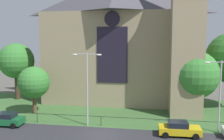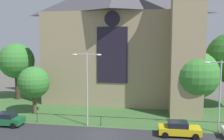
{
  "view_description": "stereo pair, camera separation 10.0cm",
  "coord_description": "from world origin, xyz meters",
  "px_view_note": "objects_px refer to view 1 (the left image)",
  "views": [
    {
      "loc": [
        5.06,
        -25.08,
        9.68
      ],
      "look_at": [
        -0.26,
        8.0,
        5.85
      ],
      "focal_mm": 40.64,
      "sensor_mm": 36.0,
      "label": 1
    },
    {
      "loc": [
        5.16,
        -25.06,
        9.68
      ],
      "look_at": [
        -0.26,
        8.0,
        5.85
      ],
      "focal_mm": 40.64,
      "sensor_mm": 36.0,
      "label": 2
    }
  ],
  "objects_px": {
    "streetlamp_near": "(87,80)",
    "streetlamp_far": "(220,87)",
    "church_building": "(122,37)",
    "parked_car_green": "(5,119)",
    "tree_left_near": "(34,82)",
    "tree_right_near": "(195,75)",
    "tree_left_far": "(16,61)",
    "parked_car_yellow": "(179,129)"
  },
  "relations": [
    {
      "from": "tree_right_near",
      "to": "parked_car_yellow",
      "type": "distance_m",
      "value": 9.6
    },
    {
      "from": "church_building",
      "to": "parked_car_yellow",
      "type": "bearing_deg",
      "value": -63.0
    },
    {
      "from": "tree_left_far",
      "to": "parked_car_green",
      "type": "height_order",
      "value": "tree_left_far"
    },
    {
      "from": "church_building",
      "to": "streetlamp_far",
      "type": "bearing_deg",
      "value": -48.71
    },
    {
      "from": "church_building",
      "to": "streetlamp_far",
      "type": "height_order",
      "value": "church_building"
    },
    {
      "from": "streetlamp_far",
      "to": "parked_car_green",
      "type": "relative_size",
      "value": 1.81
    },
    {
      "from": "parked_car_yellow",
      "to": "streetlamp_near",
      "type": "bearing_deg",
      "value": 169.63
    },
    {
      "from": "tree_left_far",
      "to": "streetlamp_far",
      "type": "relative_size",
      "value": 1.21
    },
    {
      "from": "tree_right_near",
      "to": "streetlamp_near",
      "type": "bearing_deg",
      "value": -153.27
    },
    {
      "from": "tree_right_near",
      "to": "streetlamp_near",
      "type": "height_order",
      "value": "tree_right_near"
    },
    {
      "from": "tree_left_far",
      "to": "parked_car_yellow",
      "type": "relative_size",
      "value": 2.2
    },
    {
      "from": "parked_car_green",
      "to": "tree_left_far",
      "type": "bearing_deg",
      "value": -67.92
    },
    {
      "from": "tree_left_near",
      "to": "parked_car_green",
      "type": "xyz_separation_m",
      "value": [
        -1.04,
        -5.28,
        -3.46
      ]
    },
    {
      "from": "streetlamp_near",
      "to": "streetlamp_far",
      "type": "distance_m",
      "value": 14.3
    },
    {
      "from": "parked_car_green",
      "to": "church_building",
      "type": "bearing_deg",
      "value": -129.43
    },
    {
      "from": "church_building",
      "to": "parked_car_green",
      "type": "bearing_deg",
      "value": -127.63
    },
    {
      "from": "tree_left_near",
      "to": "parked_car_yellow",
      "type": "relative_size",
      "value": 1.5
    },
    {
      "from": "tree_right_near",
      "to": "streetlamp_near",
      "type": "distance_m",
      "value": 14.27
    },
    {
      "from": "streetlamp_near",
      "to": "parked_car_yellow",
      "type": "distance_m",
      "value": 11.2
    },
    {
      "from": "tree_right_near",
      "to": "parked_car_yellow",
      "type": "height_order",
      "value": "tree_right_near"
    },
    {
      "from": "church_building",
      "to": "streetlamp_near",
      "type": "xyz_separation_m",
      "value": [
        -2.33,
        -13.63,
        -4.94
      ]
    },
    {
      "from": "church_building",
      "to": "streetlamp_near",
      "type": "bearing_deg",
      "value": -99.68
    },
    {
      "from": "church_building",
      "to": "tree_left_near",
      "type": "height_order",
      "value": "church_building"
    },
    {
      "from": "streetlamp_far",
      "to": "parked_car_green",
      "type": "xyz_separation_m",
      "value": [
        -23.65,
        -1.52,
        -4.21
      ]
    },
    {
      "from": "streetlamp_near",
      "to": "parked_car_green",
      "type": "relative_size",
      "value": 1.98
    },
    {
      "from": "tree_left_far",
      "to": "streetlamp_near",
      "type": "xyz_separation_m",
      "value": [
        14.99,
        -11.21,
        -1.05
      ]
    },
    {
      "from": "tree_left_near",
      "to": "streetlamp_near",
      "type": "height_order",
      "value": "streetlamp_near"
    },
    {
      "from": "tree_left_near",
      "to": "streetlamp_near",
      "type": "relative_size",
      "value": 0.75
    },
    {
      "from": "tree_left_near",
      "to": "tree_right_near",
      "type": "distance_m",
      "value": 21.25
    },
    {
      "from": "church_building",
      "to": "tree_left_near",
      "type": "bearing_deg",
      "value": -137.14
    },
    {
      "from": "tree_left_far",
      "to": "streetlamp_near",
      "type": "relative_size",
      "value": 1.11
    },
    {
      "from": "tree_left_far",
      "to": "tree_left_near",
      "type": "bearing_deg",
      "value": -48.17
    },
    {
      "from": "church_building",
      "to": "tree_right_near",
      "type": "distance_m",
      "value": 13.61
    },
    {
      "from": "tree_right_near",
      "to": "streetlamp_far",
      "type": "distance_m",
      "value": 6.61
    },
    {
      "from": "tree_left_near",
      "to": "tree_left_far",
      "type": "xyz_separation_m",
      "value": [
        -6.67,
        7.46,
        2.18
      ]
    },
    {
      "from": "tree_right_near",
      "to": "parked_car_yellow",
      "type": "xyz_separation_m",
      "value": [
        -2.65,
        -8.02,
        -4.55
      ]
    },
    {
      "from": "church_building",
      "to": "parked_car_green",
      "type": "height_order",
      "value": "church_building"
    },
    {
      "from": "church_building",
      "to": "tree_left_near",
      "type": "relative_size",
      "value": 4.1
    },
    {
      "from": "tree_right_near",
      "to": "streetlamp_near",
      "type": "xyz_separation_m",
      "value": [
        -12.74,
        -6.42,
        0.04
      ]
    },
    {
      "from": "parked_car_yellow",
      "to": "tree_left_far",
      "type": "bearing_deg",
      "value": 151.59
    },
    {
      "from": "streetlamp_far",
      "to": "parked_car_yellow",
      "type": "bearing_deg",
      "value": -159.15
    },
    {
      "from": "tree_left_far",
      "to": "parked_car_yellow",
      "type": "distance_m",
      "value": 28.72
    }
  ]
}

